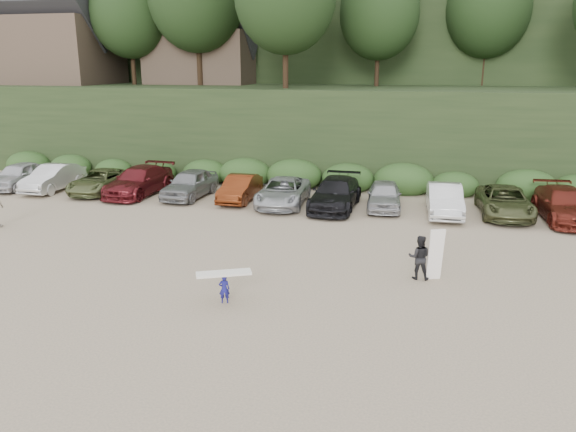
# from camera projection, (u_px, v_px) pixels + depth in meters

# --- Properties ---
(ground) EXTENTS (120.00, 120.00, 0.00)m
(ground) POSITION_uv_depth(u_px,v_px,m) (274.00, 269.00, 21.54)
(ground) COLOR tan
(ground) RESTS_ON ground
(hillside_backdrop) EXTENTS (90.00, 41.50, 28.00)m
(hillside_backdrop) POSITION_uv_depth(u_px,v_px,m) (368.00, 23.00, 52.33)
(hillside_backdrop) COLOR black
(hillside_backdrop) RESTS_ON ground
(parked_cars) EXTENTS (36.64, 6.29, 1.65)m
(parked_cars) POSITION_uv_depth(u_px,v_px,m) (285.00, 190.00, 31.25)
(parked_cars) COLOR silver
(parked_cars) RESTS_ON ground
(child_surfer) EXTENTS (1.83, 1.21, 1.07)m
(child_surfer) POSITION_uv_depth(u_px,v_px,m) (224.00, 282.00, 18.32)
(child_surfer) COLOR navy
(child_surfer) RESTS_ON ground
(adult_surfer) EXTENTS (1.27, 0.64, 1.94)m
(adult_surfer) POSITION_uv_depth(u_px,v_px,m) (421.00, 257.00, 20.36)
(adult_surfer) COLOR black
(adult_surfer) RESTS_ON ground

